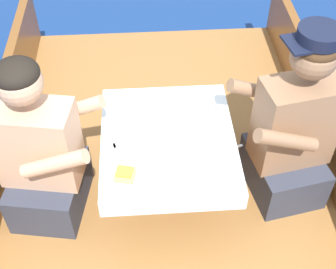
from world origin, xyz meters
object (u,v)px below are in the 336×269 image
person_starboard (292,132)px  coffee_cup_port (180,127)px  coffee_cup_starboard (208,110)px  sandwich (125,174)px  person_port (41,156)px

person_starboard → coffee_cup_port: bearing=-16.4°
coffee_cup_port → coffee_cup_starboard: size_ratio=1.02×
person_starboard → sandwich: 0.90m
person_starboard → sandwich: bearing=4.8°
sandwich → coffee_cup_starboard: size_ratio=1.08×
person_port → person_starboard: (1.29, 0.04, 0.04)m
person_port → sandwich: person_port is taller
person_port → coffee_cup_starboard: (0.87, 0.22, 0.05)m
person_starboard → person_port: bearing=-8.9°
person_port → coffee_cup_port: (0.71, 0.10, 0.05)m
person_port → sandwich: (0.43, -0.20, 0.06)m
sandwich → coffee_cup_port: bearing=46.3°
person_starboard → coffee_cup_port: person_starboard is taller
person_port → sandwich: 0.47m
person_starboard → coffee_cup_port: 0.59m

